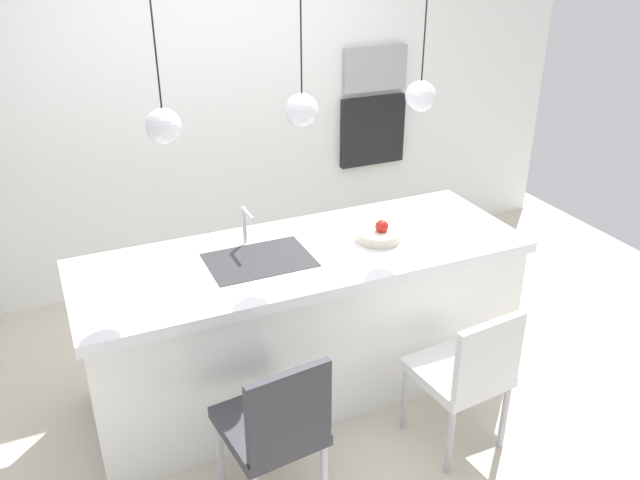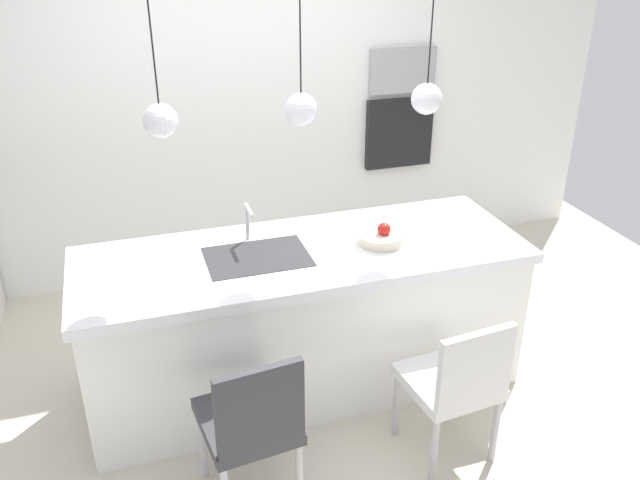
% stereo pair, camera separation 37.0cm
% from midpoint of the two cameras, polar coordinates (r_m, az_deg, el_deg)
% --- Properties ---
extents(floor, '(6.60, 6.60, 0.00)m').
position_cam_midpoint_polar(floor, '(4.18, 1.26, -12.01)').
color(floor, beige).
rests_on(floor, ground).
extents(back_wall, '(6.00, 0.10, 2.60)m').
position_cam_midpoint_polar(back_wall, '(5.04, -4.81, 11.30)').
color(back_wall, white).
rests_on(back_wall, ground).
extents(kitchen_island, '(2.52, 0.89, 0.90)m').
position_cam_midpoint_polar(kitchen_island, '(3.92, 1.32, -6.80)').
color(kitchen_island, white).
rests_on(kitchen_island, ground).
extents(sink_basin, '(0.56, 0.40, 0.02)m').
position_cam_midpoint_polar(sink_basin, '(3.63, -2.50, -1.60)').
color(sink_basin, '#2D2D30').
rests_on(sink_basin, kitchen_island).
extents(faucet, '(0.02, 0.17, 0.22)m').
position_cam_midpoint_polar(faucet, '(3.75, -3.41, 1.84)').
color(faucet, silver).
rests_on(faucet, kitchen_island).
extents(fruit_bowl, '(0.26, 0.26, 0.13)m').
position_cam_midpoint_polar(fruit_bowl, '(3.80, 8.03, 0.17)').
color(fruit_bowl, beige).
rests_on(fruit_bowl, kitchen_island).
extents(microwave, '(0.54, 0.08, 0.34)m').
position_cam_midpoint_polar(microwave, '(5.36, 9.09, 14.18)').
color(microwave, '#9E9EA3').
rests_on(microwave, back_wall).
extents(oven, '(0.56, 0.08, 0.56)m').
position_cam_midpoint_polar(oven, '(5.48, 8.72, 9.06)').
color(oven, black).
rests_on(oven, back_wall).
extents(chair_near, '(0.46, 0.50, 0.90)m').
position_cam_midpoint_polar(chair_near, '(3.13, -2.44, -15.44)').
color(chair_near, '#333338').
rests_on(chair_near, ground).
extents(chair_middle, '(0.47, 0.48, 0.85)m').
position_cam_midpoint_polar(chair_middle, '(3.50, 14.66, -11.74)').
color(chair_middle, silver).
rests_on(chair_middle, ground).
extents(pendant_light_left, '(0.17, 0.17, 0.77)m').
position_cam_midpoint_polar(pendant_light_left, '(3.25, -10.35, 10.02)').
color(pendant_light_left, silver).
extents(pendant_light_center, '(0.17, 0.17, 0.77)m').
position_cam_midpoint_polar(pendant_light_center, '(3.40, 1.54, 11.15)').
color(pendant_light_center, silver).
extents(pendant_light_right, '(0.17, 0.17, 0.77)m').
position_cam_midpoint_polar(pendant_light_right, '(3.69, 12.05, 11.77)').
color(pendant_light_right, silver).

